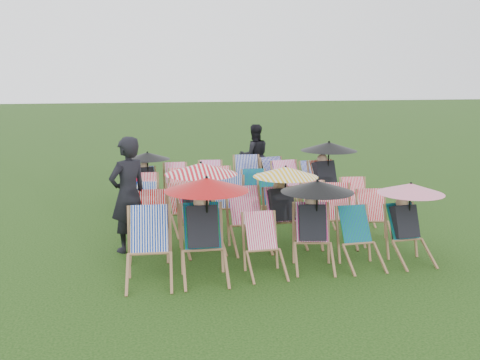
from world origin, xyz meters
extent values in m
plane|color=black|center=(0.00, 0.00, 0.00)|extent=(100.00, 100.00, 0.00)
cube|color=#072696|center=(-2.02, -2.03, 0.70)|extent=(0.56, 0.43, 0.63)
cube|color=#0A6923|center=(-1.26, -2.03, 0.70)|extent=(0.55, 0.41, 0.63)
cube|color=black|center=(-1.26, -2.09, 0.70)|extent=(0.46, 0.47, 0.66)
sphere|color=tan|center=(-1.25, -1.98, 1.05)|extent=(0.23, 0.23, 0.23)
cylinder|color=black|center=(-1.19, -2.14, 0.99)|extent=(0.03, 0.03, 0.77)
cone|color=#AB090A|center=(-1.19, -2.14, 1.35)|extent=(1.21, 1.21, 0.19)
cube|color=#EE2F68|center=(-0.38, -2.07, 0.59)|extent=(0.45, 0.33, 0.53)
cube|color=#CA287D|center=(0.46, -1.96, 0.64)|extent=(0.55, 0.45, 0.57)
cube|color=black|center=(0.45, -2.01, 0.64)|extent=(0.48, 0.49, 0.60)
sphere|color=tan|center=(0.47, -1.91, 0.96)|extent=(0.21, 0.21, 0.21)
cylinder|color=black|center=(0.50, -2.06, 0.91)|extent=(0.03, 0.03, 0.70)
cone|color=black|center=(0.50, -2.06, 1.23)|extent=(1.11, 1.11, 0.17)
cube|color=#0B7538|center=(1.13, -2.06, 0.60)|extent=(0.46, 0.34, 0.54)
cube|color=#0A6B37|center=(1.95, -2.05, 0.60)|extent=(0.46, 0.35, 0.53)
cube|color=black|center=(1.95, -2.09, 0.60)|extent=(0.39, 0.40, 0.56)
sphere|color=tan|center=(1.95, -2.00, 0.89)|extent=(0.20, 0.20, 0.20)
cylinder|color=black|center=(2.01, -2.13, 0.84)|extent=(0.03, 0.03, 0.66)
cone|color=pink|center=(2.01, -2.13, 1.14)|extent=(1.03, 1.03, 0.16)
cube|color=red|center=(-1.96, -0.83, 0.69)|extent=(0.55, 0.43, 0.62)
cube|color=#F73169|center=(-1.18, -0.75, 0.70)|extent=(0.58, 0.46, 0.63)
cube|color=black|center=(-1.17, -0.80, 0.70)|extent=(0.50, 0.51, 0.66)
sphere|color=tan|center=(-1.18, -0.69, 1.05)|extent=(0.23, 0.23, 0.23)
cylinder|color=black|center=(-1.10, -0.84, 1.00)|extent=(0.03, 0.03, 0.77)
cone|color=red|center=(-1.10, -0.84, 1.35)|extent=(1.22, 1.22, 0.19)
cube|color=#ED2F73|center=(-0.36, -0.85, 0.68)|extent=(0.53, 0.40, 0.61)
cube|color=#F7319F|center=(0.29, -0.78, 0.65)|extent=(0.50, 0.37, 0.58)
cube|color=black|center=(0.30, -0.83, 0.65)|extent=(0.42, 0.43, 0.61)
sphere|color=tan|center=(0.29, -0.72, 0.97)|extent=(0.21, 0.21, 0.21)
cylinder|color=black|center=(0.36, -0.87, 0.92)|extent=(0.03, 0.03, 0.71)
cone|color=#E3A60B|center=(0.36, -0.87, 1.25)|extent=(1.12, 1.12, 0.17)
cube|color=red|center=(1.26, -0.88, 0.68)|extent=(0.58, 0.47, 0.61)
cube|color=red|center=(1.95, -0.95, 0.60)|extent=(0.50, 0.41, 0.54)
cube|color=#0832AF|center=(-2.05, 0.29, 0.63)|extent=(0.53, 0.43, 0.57)
cube|color=#C10706|center=(-1.32, 0.28, 0.61)|extent=(0.51, 0.42, 0.55)
cube|color=#072796|center=(-0.41, 0.34, 0.67)|extent=(0.57, 0.47, 0.60)
cube|color=#0A6C23|center=(0.48, 0.38, 0.68)|extent=(0.54, 0.42, 0.61)
cube|color=red|center=(1.27, 0.19, 0.57)|extent=(0.44, 0.33, 0.51)
cube|color=red|center=(2.12, 0.22, 0.59)|extent=(0.48, 0.38, 0.53)
cube|color=red|center=(-1.95, 1.48, 0.61)|extent=(0.47, 0.35, 0.54)
cube|color=red|center=(-1.20, 1.49, 0.65)|extent=(0.53, 0.41, 0.58)
cube|color=red|center=(-0.42, 1.47, 0.66)|extent=(0.51, 0.38, 0.59)
cube|color=#0B7447|center=(0.35, 1.45, 0.61)|extent=(0.49, 0.38, 0.54)
cube|color=#FE328B|center=(1.11, 1.55, 0.71)|extent=(0.59, 0.47, 0.64)
cube|color=red|center=(1.91, 1.42, 0.71)|extent=(0.59, 0.47, 0.64)
cube|color=black|center=(1.92, 1.37, 0.71)|extent=(0.51, 0.52, 0.67)
sphere|color=tan|center=(1.90, 1.48, 1.06)|extent=(0.23, 0.23, 0.23)
cylinder|color=black|center=(1.99, 1.33, 1.00)|extent=(0.03, 0.03, 0.78)
cone|color=black|center=(1.99, 1.33, 1.36)|extent=(1.22, 1.22, 0.19)
cube|color=#0727A0|center=(-1.93, 2.50, 0.58)|extent=(0.47, 0.37, 0.52)
cube|color=black|center=(-1.93, 2.46, 0.58)|extent=(0.40, 0.41, 0.54)
sphere|color=tan|center=(-1.94, 2.55, 0.86)|extent=(0.19, 0.19, 0.19)
cylinder|color=black|center=(-1.87, 2.43, 0.82)|extent=(0.03, 0.03, 0.64)
cone|color=black|center=(-1.87, 2.43, 1.11)|extent=(1.00, 1.00, 0.15)
cube|color=#FA3271|center=(-1.24, 2.58, 0.62)|extent=(0.47, 0.35, 0.56)
cube|color=#E92E91|center=(-0.42, 2.62, 0.63)|extent=(0.51, 0.40, 0.57)
cube|color=#06168B|center=(0.45, 2.60, 0.70)|extent=(0.56, 0.43, 0.63)
cube|color=#070A91|center=(1.08, 2.54, 0.66)|extent=(0.56, 0.46, 0.59)
cube|color=#0818AB|center=(2.04, 2.62, 0.57)|extent=(0.44, 0.33, 0.51)
imported|color=black|center=(-2.30, -0.82, 0.96)|extent=(0.83, 0.77, 1.91)
imported|color=black|center=(0.91, 3.80, 0.82)|extent=(0.80, 0.62, 1.64)
camera|label=1|loc=(-2.25, -9.54, 2.86)|focal=40.00mm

